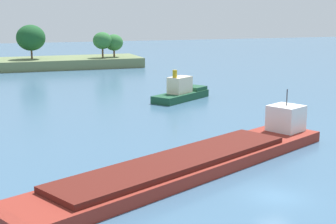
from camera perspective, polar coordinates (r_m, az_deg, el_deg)
The scene contains 4 objects.
ground_plane at distance 39.45m, azimuth 12.26°, elevation -9.48°, with size 400.00×400.00×0.00m, color #3D607F.
treeline_island at distance 127.05m, azimuth -18.25°, elevation 5.92°, with size 66.01×15.05×10.70m.
tugboat at distance 79.49m, azimuth 1.56°, elevation 2.31°, with size 11.20×9.27×4.96m.
cargo_barge at distance 44.76m, azimuth 3.32°, elevation -5.52°, with size 34.52×20.75×5.67m.
Camera 1 is at (-19.72, -31.20, 13.94)m, focal length 53.20 mm.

